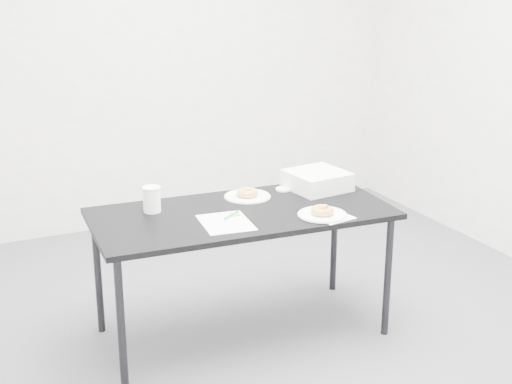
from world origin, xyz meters
name	(u,v)px	position (x,y,z in m)	size (l,w,h in m)	color
floor	(267,331)	(0.00, 0.00, 0.00)	(4.00, 4.00, 0.00)	#4F5055
wall_back	(149,48)	(0.00, 2.00, 1.35)	(4.00, 0.02, 2.70)	white
table	(242,221)	(-0.13, 0.05, 0.65)	(1.59, 0.82, 0.71)	black
scorecard	(226,223)	(-0.27, -0.08, 0.71)	(0.24, 0.30, 0.00)	white
logo_patch	(235,214)	(-0.19, 0.01, 0.71)	(0.05, 0.05, 0.00)	green
pen	(232,215)	(-0.21, 0.00, 0.72)	(0.01, 0.01, 0.14)	#0D904D
napkin	(332,217)	(0.25, -0.23, 0.71)	(0.18, 0.18, 0.00)	white
plate_near	(322,215)	(0.21, -0.20, 0.72)	(0.25, 0.25, 0.01)	white
donut_near	(322,210)	(0.21, -0.20, 0.74)	(0.12, 0.12, 0.04)	#CA8540
plate_far	(247,197)	(0.00, 0.25, 0.71)	(0.26, 0.26, 0.01)	white
donut_far	(247,193)	(0.00, 0.25, 0.74)	(0.12, 0.12, 0.04)	#CA8540
coffee_cup	(152,199)	(-0.55, 0.24, 0.78)	(0.09, 0.09, 0.14)	white
cup_lid	(283,189)	(0.23, 0.28, 0.71)	(0.09, 0.09, 0.01)	white
bakery_box	(317,180)	(0.42, 0.22, 0.76)	(0.31, 0.31, 0.10)	white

